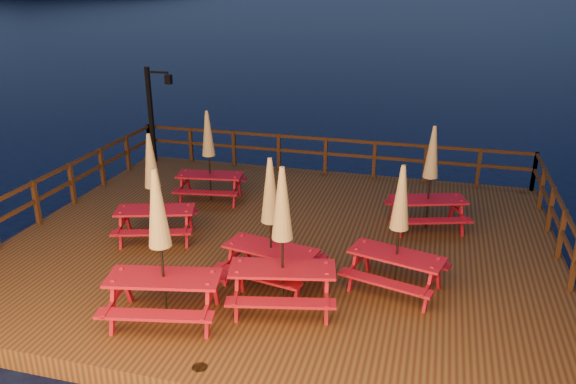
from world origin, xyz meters
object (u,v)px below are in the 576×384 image
Objects in this scene: picnic_table_0 at (161,245)px; picnic_table_2 at (282,237)px; picnic_table_1 at (153,186)px; lamp_post at (155,106)px.

picnic_table_0 is 1.03× the size of picnic_table_2.
picnic_table_1 is 3.99m from picnic_table_2.
picnic_table_1 is 0.93× the size of picnic_table_2.
lamp_post is 1.22× the size of picnic_table_1.
lamp_post is 1.13× the size of picnic_table_2.
picnic_table_0 is (4.31, -8.08, -0.38)m from lamp_post.
picnic_table_2 reaches higher than picnic_table_1.
picnic_table_1 is (2.67, -5.26, -0.52)m from lamp_post.
picnic_table_0 is 1.11× the size of picnic_table_1.
picnic_table_0 is 2.04m from picnic_table_2.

